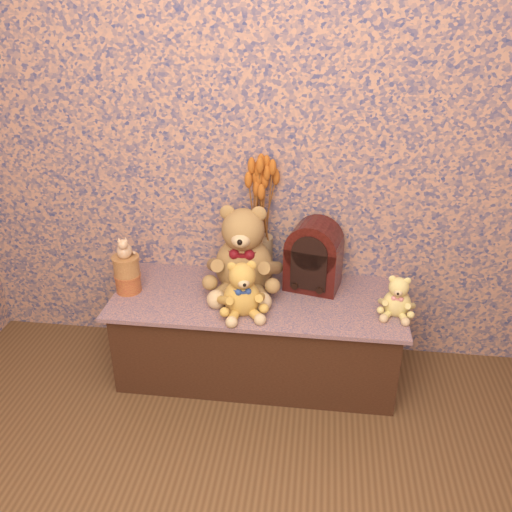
# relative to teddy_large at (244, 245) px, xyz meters

# --- Properties ---
(room_shell) EXTENTS (3.10, 3.05, 2.65)m
(room_shell) POSITION_rel_teddy_large_xyz_m (0.07, -0.95, 0.99)
(room_shell) COLOR #384174
(room_shell) RESTS_ON ground
(display_shelf) EXTENTS (1.37, 0.57, 0.44)m
(display_shelf) POSITION_rel_teddy_large_xyz_m (0.07, -0.08, -0.45)
(display_shelf) COLOR navy
(display_shelf) RESTS_ON ground
(teddy_large) EXTENTS (0.38, 0.44, 0.46)m
(teddy_large) POSITION_rel_teddy_large_xyz_m (0.00, 0.00, 0.00)
(teddy_large) COLOR olive
(teddy_large) RESTS_ON display_shelf
(teddy_medium) EXTENTS (0.29, 0.31, 0.28)m
(teddy_medium) POSITION_rel_teddy_large_xyz_m (0.02, -0.22, -0.09)
(teddy_medium) COLOR gold
(teddy_medium) RESTS_ON display_shelf
(teddy_small) EXTENTS (0.19, 0.22, 0.21)m
(teddy_small) POSITION_rel_teddy_large_xyz_m (0.71, -0.15, -0.13)
(teddy_small) COLOR tan
(teddy_small) RESTS_ON display_shelf
(cathedral_radio) EXTENTS (0.29, 0.23, 0.35)m
(cathedral_radio) POSITION_rel_teddy_large_xyz_m (0.33, 0.05, -0.06)
(cathedral_radio) COLOR black
(cathedral_radio) RESTS_ON display_shelf
(ceramic_vase) EXTENTS (0.17, 0.17, 0.22)m
(ceramic_vase) POSITION_rel_teddy_large_xyz_m (0.06, 0.13, -0.12)
(ceramic_vase) COLOR tan
(ceramic_vase) RESTS_ON display_shelf
(dried_stalks) EXTENTS (0.30, 0.30, 0.45)m
(dried_stalks) POSITION_rel_teddy_large_xyz_m (0.06, 0.13, 0.21)
(dried_stalks) COLOR #BB5E1E
(dried_stalks) RESTS_ON ceramic_vase
(biscuit_tin_lower) EXTENTS (0.13, 0.13, 0.09)m
(biscuit_tin_lower) POSITION_rel_teddy_large_xyz_m (-0.55, -0.11, -0.19)
(biscuit_tin_lower) COLOR #CE873C
(biscuit_tin_lower) RESTS_ON display_shelf
(biscuit_tin_upper) EXTENTS (0.15, 0.15, 0.09)m
(biscuit_tin_upper) POSITION_rel_teddy_large_xyz_m (-0.55, -0.11, -0.10)
(biscuit_tin_upper) COLOR #DAB05F
(biscuit_tin_upper) RESTS_ON biscuit_tin_lower
(cat_figurine) EXTENTS (0.11, 0.11, 0.12)m
(cat_figurine) POSITION_rel_teddy_large_xyz_m (-0.55, -0.11, 0.01)
(cat_figurine) COLOR silver
(cat_figurine) RESTS_ON biscuit_tin_upper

